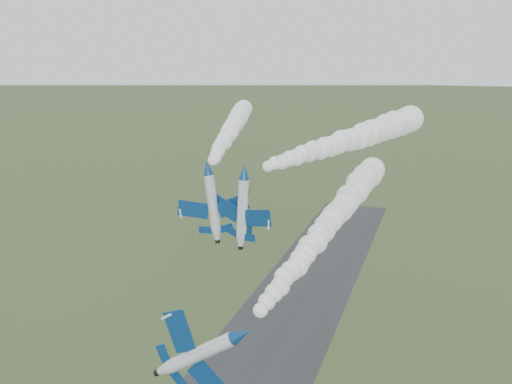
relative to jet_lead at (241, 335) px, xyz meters
The scene contains 7 objects.
runway 51.32m from the jet_lead, 107.95° to the left, with size 24.00×260.00×0.04m, color #2E2E30.
jet_lead is the anchor object (origin of this frame).
smoke_trail_jet_lead 40.01m from the jet_lead, 87.06° to the left, with size 5.58×73.02×5.58m, color white, non-canonical shape.
jet_pair_left 32.97m from the jet_lead, 119.63° to the left, with size 11.34×13.31×3.38m.
smoke_trail_jet_pair_left 66.51m from the jet_lead, 111.71° to the left, with size 4.50×62.67×4.50m, color white, non-canonical shape.
jet_pair_right 29.67m from the jet_lead, 109.04° to the left, with size 11.35×13.10×3.38m.
smoke_trail_jet_pair_right 54.46m from the jet_lead, 87.38° to the left, with size 5.70×52.32×5.70m, color white, non-canonical shape.
Camera 1 is at (31.87, -61.49, 60.84)m, focal length 40.00 mm.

